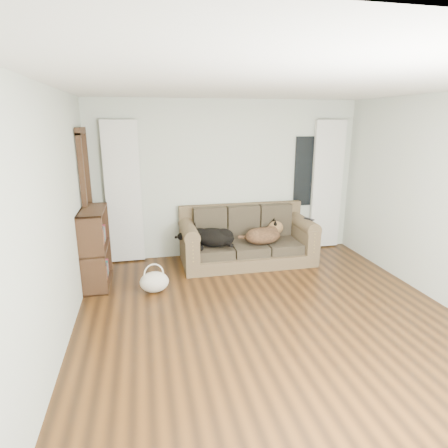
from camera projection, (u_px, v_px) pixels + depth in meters
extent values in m
plane|color=black|center=(274.00, 324.00, 4.29)|extent=(5.00, 5.00, 0.00)
plane|color=white|center=(284.00, 84.00, 3.60)|extent=(5.00, 5.00, 0.00)
cube|color=beige|center=(227.00, 180.00, 6.30)|extent=(4.50, 0.04, 2.60)
cube|color=beige|center=(51.00, 227.00, 3.49)|extent=(0.04, 5.00, 2.60)
cube|color=silver|center=(123.00, 193.00, 5.92)|extent=(0.55, 0.08, 2.25)
cube|color=silver|center=(327.00, 185.00, 6.63)|extent=(0.55, 0.08, 2.25)
cube|color=black|center=(308.00, 171.00, 6.54)|extent=(0.50, 0.03, 1.20)
cube|color=black|center=(88.00, 206.00, 5.49)|extent=(0.07, 0.60, 2.10)
cube|color=#483B21|center=(247.00, 236.00, 6.08)|extent=(2.12, 0.92, 0.87)
ellipsoid|color=black|center=(211.00, 238.00, 5.89)|extent=(0.82, 0.75, 0.29)
ellipsoid|color=black|center=(264.00, 234.00, 6.03)|extent=(0.71, 0.56, 0.28)
cube|color=black|center=(309.00, 219.00, 6.02)|extent=(0.13, 0.20, 0.02)
ellipsoid|color=beige|center=(154.00, 281.00, 5.08)|extent=(0.44, 0.37, 0.29)
cube|color=black|center=(96.00, 250.00, 5.25)|extent=(0.42, 0.90, 1.09)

